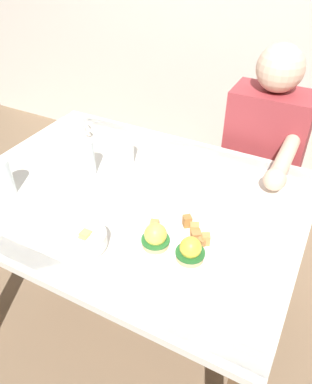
# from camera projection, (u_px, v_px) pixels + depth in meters

# --- Properties ---
(ground_plane) EXTENTS (6.00, 6.00, 0.00)m
(ground_plane) POSITION_uv_depth(u_px,v_px,m) (137.00, 316.00, 1.76)
(ground_plane) COLOR #7F664C
(dining_table) EXTENTS (1.20, 0.90, 0.74)m
(dining_table) POSITION_uv_depth(u_px,v_px,m) (131.00, 215.00, 1.38)
(dining_table) COLOR white
(dining_table) RESTS_ON ground_plane
(eggs_benedict_plate) EXTENTS (0.27, 0.27, 0.09)m
(eggs_benedict_plate) POSITION_uv_depth(u_px,v_px,m) (174.00, 246.00, 1.07)
(eggs_benedict_plate) COLOR white
(eggs_benedict_plate) RESTS_ON dining_table
(fruit_bowl) EXTENTS (0.12, 0.12, 0.06)m
(fruit_bowl) POSITION_uv_depth(u_px,v_px,m) (87.00, 240.00, 1.08)
(fruit_bowl) COLOR white
(fruit_bowl) RESTS_ON dining_table
(coffee_mug) EXTENTS (0.11, 0.08, 0.09)m
(coffee_mug) POSITION_uv_depth(u_px,v_px,m) (77.00, 127.00, 1.61)
(coffee_mug) COLOR white
(coffee_mug) RESTS_ON dining_table
(fork) EXTENTS (0.14, 0.10, 0.00)m
(fork) POSITION_uv_depth(u_px,v_px,m) (278.00, 180.00, 1.37)
(fork) COLOR silver
(fork) RESTS_ON dining_table
(water_glass_near) EXTENTS (0.07, 0.07, 0.14)m
(water_glass_near) POSITION_uv_depth(u_px,v_px,m) (85.00, 160.00, 1.37)
(water_glass_near) COLOR silver
(water_glass_near) RESTS_ON dining_table
(water_glass_far) EXTENTS (0.08, 0.08, 0.12)m
(water_glass_far) POSITION_uv_depth(u_px,v_px,m) (124.00, 151.00, 1.44)
(water_glass_far) COLOR silver
(water_glass_far) RESTS_ON dining_table
(water_glass_extra) EXTENTS (0.07, 0.07, 0.14)m
(water_glass_extra) POSITION_uv_depth(u_px,v_px,m) (3.00, 180.00, 1.27)
(water_glass_extra) COLOR silver
(water_glass_extra) RESTS_ON dining_table
(diner_person) EXTENTS (0.34, 0.54, 1.14)m
(diner_person) POSITION_uv_depth(u_px,v_px,m) (262.00, 157.00, 1.67)
(diner_person) COLOR #33333D
(diner_person) RESTS_ON ground_plane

